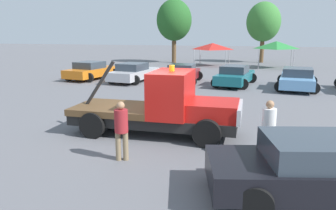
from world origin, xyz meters
TOP-DOWN VIEW (x-y plane):
  - ground_plane at (0.00, 0.00)m, footprint 160.00×160.00m
  - tow_truck at (0.36, 0.01)m, footprint 5.87×2.37m
  - foreground_car at (4.90, -3.34)m, footprint 5.27×3.10m
  - person_near_truck at (3.77, -1.43)m, footprint 0.37×0.37m
  - person_at_hood at (-0.06, -2.58)m, footprint 0.37×0.37m
  - parked_car_orange at (-9.04, 11.79)m, footprint 2.94×4.79m
  - parked_car_silver at (-5.46, 11.52)m, footprint 2.80×4.92m
  - parked_car_maroon at (-1.90, 11.78)m, footprint 2.62×4.62m
  - parked_car_teal at (1.73, 11.73)m, footprint 2.79×4.82m
  - parked_car_skyblue at (5.60, 11.36)m, footprint 2.79×4.96m
  - canopy_tent_red at (-1.79, 24.51)m, footprint 3.31×3.31m
  - canopy_tent_green at (4.60, 24.11)m, footprint 3.26×3.26m
  - tree_left at (-6.76, 27.30)m, footprint 4.06×4.06m
  - tree_center at (3.19, 30.32)m, footprint 3.91×3.91m

SIDE VIEW (x-z plane):
  - ground_plane at x=0.00m, z-range 0.00..0.00m
  - parked_car_teal at x=1.73m, z-range -0.02..1.32m
  - parked_car_maroon at x=-1.90m, z-range -0.02..1.32m
  - parked_car_orange at x=-9.04m, z-range -0.02..1.32m
  - parked_car_silver at x=-5.46m, z-range -0.02..1.32m
  - parked_car_skyblue at x=5.60m, z-range -0.02..1.32m
  - foreground_car at x=4.90m, z-range -0.02..1.32m
  - tow_truck at x=0.36m, z-range -0.32..2.20m
  - person_at_hood at x=-0.06m, z-range 0.13..1.78m
  - person_near_truck at x=3.77m, z-range 0.13..1.81m
  - canopy_tent_red at x=-1.79m, z-range 0.86..3.27m
  - canopy_tent_green at x=4.60m, z-range 0.95..3.60m
  - tree_center at x=3.19m, z-range 1.19..8.18m
  - tree_left at x=-6.76m, z-range 1.24..8.50m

